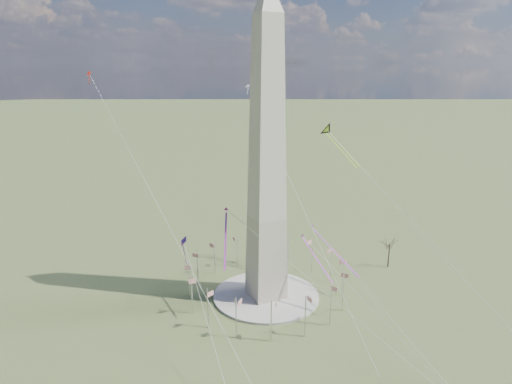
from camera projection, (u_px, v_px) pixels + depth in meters
name	position (u px, v px, depth m)	size (l,w,h in m)	color
ground	(266.00, 297.00, 155.87)	(2000.00, 2000.00, 0.00)	#455A2D
plaza	(266.00, 295.00, 155.76)	(36.00, 36.00, 0.80)	#BDB5AC
washington_monument	(267.00, 159.00, 142.78)	(15.56, 15.56, 100.00)	beige
flagpole_ring	(266.00, 277.00, 153.88)	(54.40, 54.40, 13.00)	silver
tree_near	(390.00, 243.00, 175.73)	(8.07, 8.07, 14.13)	#3F2C26
kite_delta_black	(329.00, 132.00, 165.92)	(8.43, 17.58, 14.31)	black
kite_diamond_purple	(184.00, 244.00, 145.93)	(2.19, 3.34, 10.06)	navy
kite_streamer_left	(329.00, 245.00, 144.36)	(8.16, 17.75, 12.85)	#FF284C
kite_streamer_mid	(226.00, 230.00, 145.25)	(8.93, 18.98, 13.80)	#FF284C
kite_streamer_right	(313.00, 253.00, 164.06)	(3.51, 18.47, 12.70)	#FF284C
kite_small_red	(89.00, 75.00, 152.46)	(1.54, 1.37, 4.17)	red
kite_small_white	(248.00, 87.00, 189.07)	(1.45, 1.50, 4.26)	white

